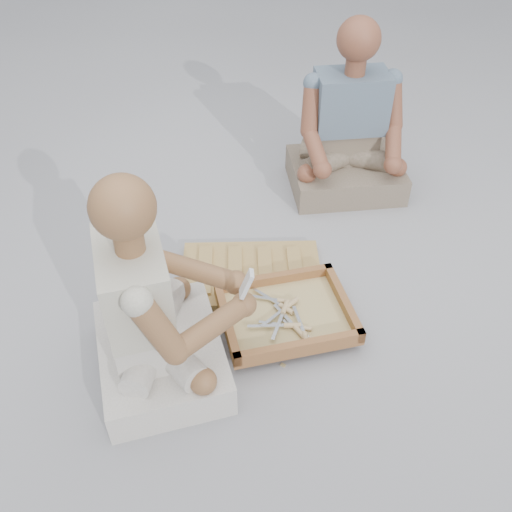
{
  "coord_description": "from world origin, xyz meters",
  "views": [
    {
      "loc": [
        0.0,
        -1.61,
        1.84
      ],
      "look_at": [
        -0.01,
        0.14,
        0.3
      ],
      "focal_mm": 40.0,
      "sensor_mm": 36.0,
      "label": 1
    }
  ],
  "objects_px": {
    "tool_tray": "(286,314)",
    "companion": "(349,137)",
    "craftsman": "(153,315)",
    "carved_panel": "(251,275)"
  },
  "relations": [
    {
      "from": "companion",
      "to": "tool_tray",
      "type": "bearing_deg",
      "value": 63.97
    },
    {
      "from": "craftsman",
      "to": "carved_panel",
      "type": "bearing_deg",
      "value": 129.91
    },
    {
      "from": "craftsman",
      "to": "tool_tray",
      "type": "bearing_deg",
      "value": 98.5
    },
    {
      "from": "tool_tray",
      "to": "craftsman",
      "type": "distance_m",
      "value": 0.6
    },
    {
      "from": "carved_panel",
      "to": "companion",
      "type": "height_order",
      "value": "companion"
    },
    {
      "from": "tool_tray",
      "to": "companion",
      "type": "height_order",
      "value": "companion"
    },
    {
      "from": "craftsman",
      "to": "companion",
      "type": "height_order",
      "value": "companion"
    },
    {
      "from": "carved_panel",
      "to": "companion",
      "type": "distance_m",
      "value": 0.97
    },
    {
      "from": "companion",
      "to": "carved_panel",
      "type": "bearing_deg",
      "value": 49.22
    },
    {
      "from": "companion",
      "to": "craftsman",
      "type": "bearing_deg",
      "value": 49.13
    }
  ]
}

